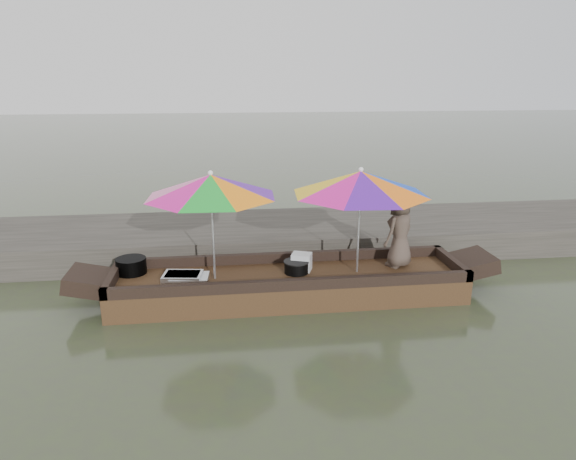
{
  "coord_description": "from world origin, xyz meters",
  "views": [
    {
      "loc": [
        -0.88,
        -6.89,
        3.12
      ],
      "look_at": [
        0.0,
        0.1,
        1.0
      ],
      "focal_mm": 32.0,
      "sensor_mm": 36.0,
      "label": 1
    }
  ],
  "objects": [
    {
      "name": "tray_crayfish",
      "position": [
        -1.52,
        0.01,
        0.39
      ],
      "size": [
        0.58,
        0.44,
        0.09
      ],
      "primitive_type": "cube",
      "rotation": [
        0.0,
        0.0,
        -0.14
      ],
      "color": "silver",
      "rests_on": "boat_hull"
    },
    {
      "name": "vendor",
      "position": [
        1.69,
        0.16,
        0.91
      ],
      "size": [
        0.65,
        0.61,
        1.11
      ],
      "primitive_type": "imported",
      "rotation": [
        0.0,
        0.0,
        3.75
      ],
      "color": "#483B32",
      "rests_on": "boat_hull"
    },
    {
      "name": "supply_bag",
      "position": [
        0.21,
        0.16,
        0.48
      ],
      "size": [
        0.34,
        0.3,
        0.26
      ],
      "primitive_type": "cube",
      "rotation": [
        0.0,
        0.0,
        -0.36
      ],
      "color": "#B7BEC6",
      "rests_on": "boat_hull"
    },
    {
      "name": "umbrella_bow",
      "position": [
        -1.06,
        0.0,
        1.12
      ],
      "size": [
        2.35,
        2.35,
        1.55
      ],
      "primitive_type": null,
      "rotation": [
        0.0,
        0.0,
        0.35
      ],
      "color": "#0C37D8",
      "rests_on": "boat_hull"
    },
    {
      "name": "cooking_pot",
      "position": [
        -2.28,
        0.36,
        0.46
      ],
      "size": [
        0.44,
        0.44,
        0.23
      ],
      "primitive_type": "cylinder",
      "color": "black",
      "rests_on": "boat_hull"
    },
    {
      "name": "tray_scallop",
      "position": [
        -1.42,
        -0.01,
        0.38
      ],
      "size": [
        0.56,
        0.41,
        0.06
      ],
      "primitive_type": "cube",
      "rotation": [
        0.0,
        0.0,
        -0.08
      ],
      "color": "silver",
      "rests_on": "boat_hull"
    },
    {
      "name": "water",
      "position": [
        0.0,
        0.0,
        0.0
      ],
      "size": [
        80.0,
        80.0,
        0.0
      ],
      "primitive_type": "plane",
      "color": "#384527",
      "rests_on": "ground"
    },
    {
      "name": "charcoal_grill",
      "position": [
        0.12,
        0.07,
        0.43
      ],
      "size": [
        0.35,
        0.35,
        0.17
      ],
      "primitive_type": "cylinder",
      "color": "black",
      "rests_on": "boat_hull"
    },
    {
      "name": "umbrella_stern",
      "position": [
        1.01,
        0.0,
        1.12
      ],
      "size": [
        2.48,
        2.48,
        1.55
      ],
      "primitive_type": null,
      "rotation": [
        0.0,
        0.0,
        0.32
      ],
      "color": "pink",
      "rests_on": "boat_hull"
    },
    {
      "name": "boat_hull",
      "position": [
        0.0,
        0.0,
        0.17
      ],
      "size": [
        5.05,
        1.2,
        0.35
      ],
      "primitive_type": "cube",
      "color": "black",
      "rests_on": "water"
    },
    {
      "name": "dock",
      "position": [
        0.0,
        2.2,
        0.25
      ],
      "size": [
        22.0,
        2.2,
        0.5
      ],
      "primitive_type": "cube",
      "color": "#2D2B26",
      "rests_on": "ground"
    }
  ]
}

